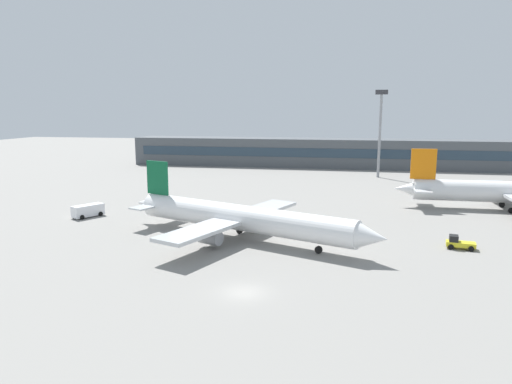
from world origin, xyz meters
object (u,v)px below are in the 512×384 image
object	(u,v)px
airplane_near	(242,218)
service_van_white	(88,210)
floodlight_tower_west	(380,127)
baggage_tug_yellow	(459,243)

from	to	relation	value
airplane_near	service_van_white	size ratio (longest dim) A/B	7.13
service_van_white	floodlight_tower_west	world-z (taller)	floodlight_tower_west
airplane_near	baggage_tug_yellow	world-z (taller)	airplane_near
baggage_tug_yellow	service_van_white	distance (m)	58.18
airplane_near	floodlight_tower_west	world-z (taller)	floodlight_tower_west
airplane_near	baggage_tug_yellow	xyz separation A→B (m)	(28.80, 1.25, -2.30)
floodlight_tower_west	baggage_tug_yellow	bearing A→B (deg)	-84.57
airplane_near	service_van_white	xyz separation A→B (m)	(-28.89, 8.75, -1.99)
airplane_near	service_van_white	distance (m)	30.26
airplane_near	baggage_tug_yellow	bearing A→B (deg)	2.49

